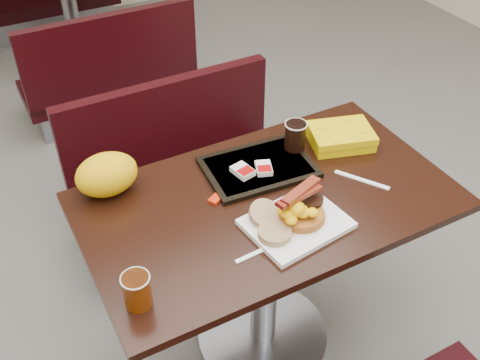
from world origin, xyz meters
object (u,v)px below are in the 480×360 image
table_near (265,275)px  fork (251,255)px  knife (362,180)px  bench_near_n (187,173)px  paper_bag (107,174)px  platter (296,224)px  clamshell (341,137)px  coffee_cup_far (295,136)px  tray (258,167)px  hashbrown_sleeve_left (243,171)px  table_far (71,16)px  hashbrown_sleeve_right (264,168)px  pancake_stack (302,214)px  bench_far_s (104,61)px  coffee_cup_near (137,291)px

table_near → fork: (-0.17, -0.20, 0.38)m
knife → table_near: bearing=-135.6°
bench_near_n → paper_bag: bearing=-136.1°
platter → clamshell: bearing=30.6°
coffee_cup_far → paper_bag: paper_bag is taller
bench_near_n → platter: 0.94m
table_near → tray: bearing=72.1°
table_near → hashbrown_sleeve_left: hashbrown_sleeve_left is taller
table_far → platter: platter is taller
fork → hashbrown_sleeve_right: 0.38m
tray → hashbrown_sleeve_right: 0.04m
pancake_stack → paper_bag: paper_bag is taller
tray → coffee_cup_far: coffee_cup_far is taller
pancake_stack → clamshell: 0.45m
bench_near_n → bench_far_s: size_ratio=1.00×
hashbrown_sleeve_right → clamshell: clamshell is taller
hashbrown_sleeve_left → clamshell: (0.41, 0.00, 0.00)m
table_near → clamshell: bearing=19.6°
clamshell → knife: bearing=-89.4°
hashbrown_sleeve_right → coffee_cup_far: bearing=41.4°
pancake_stack → tray: bearing=87.4°
bench_near_n → coffee_cup_far: (0.21, -0.53, 0.46)m
table_far → hashbrown_sleeve_right: hashbrown_sleeve_right is taller
pancake_stack → knife: pancake_stack is taller
fork → coffee_cup_far: 0.54m
bench_far_s → tray: tray is taller
pancake_stack → coffee_cup_far: (0.18, 0.32, 0.04)m
hashbrown_sleeve_right → coffee_cup_near: bearing=-130.1°
paper_bag → table_far: bearing=79.3°
bench_far_s → clamshell: clamshell is taller
pancake_stack → coffee_cup_near: 0.55m
table_far → knife: knife is taller
bench_near_n → platter: (0.01, -0.85, 0.40)m
knife → hashbrown_sleeve_left: 0.40m
bench_far_s → tray: bearing=-88.5°
tray → knife: bearing=-33.6°
hashbrown_sleeve_left → clamshell: clamshell is taller
hashbrown_sleeve_right → table_far: bearing=111.8°
table_near → fork: bearing=-131.1°
table_near → fork: 0.46m
bench_near_n → tray: 0.68m
tray → clamshell: 0.34m
pancake_stack → paper_bag: 0.63m
bench_far_s → hashbrown_sleeve_right: (0.05, -1.79, 0.42)m
bench_near_n → platter: platter is taller
paper_bag → fork: bearing=-60.1°
coffee_cup_near → fork: size_ratio=0.70×
knife → tray: tray is taller
coffee_cup_near → coffee_cup_far: size_ratio=1.01×
knife → coffee_cup_far: coffee_cup_far is taller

